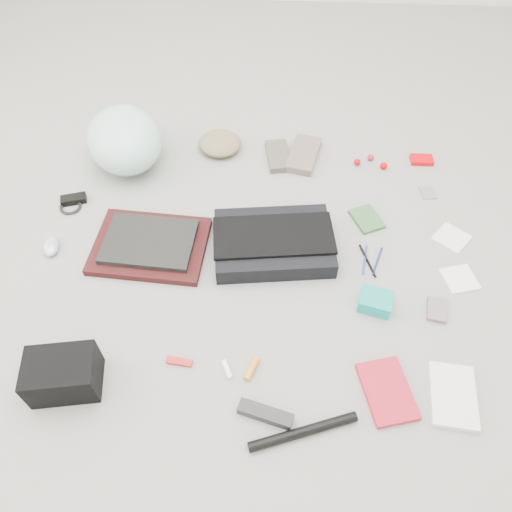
{
  "coord_description": "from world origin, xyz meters",
  "views": [
    {
      "loc": [
        0.06,
        -1.06,
        1.4
      ],
      "look_at": [
        0.0,
        0.0,
        0.05
      ],
      "focal_mm": 35.0,
      "sensor_mm": 36.0,
      "label": 1
    }
  ],
  "objects_px": {
    "bike_helmet": "(124,140)",
    "accordion_wallet": "(375,302)",
    "camera_bag": "(63,374)",
    "laptop": "(149,241)",
    "book_red": "(387,391)",
    "messenger_bag": "(273,243)"
  },
  "relations": [
    {
      "from": "bike_helmet",
      "to": "accordion_wallet",
      "type": "distance_m",
      "value": 1.17
    },
    {
      "from": "bike_helmet",
      "to": "accordion_wallet",
      "type": "bearing_deg",
      "value": -57.84
    },
    {
      "from": "bike_helmet",
      "to": "camera_bag",
      "type": "height_order",
      "value": "bike_helmet"
    },
    {
      "from": "laptop",
      "to": "book_red",
      "type": "relative_size",
      "value": 1.61
    },
    {
      "from": "laptop",
      "to": "messenger_bag",
      "type": "bearing_deg",
      "value": 6.57
    },
    {
      "from": "book_red",
      "to": "laptop",
      "type": "bearing_deg",
      "value": 132.97
    },
    {
      "from": "laptop",
      "to": "camera_bag",
      "type": "bearing_deg",
      "value": -101.59
    },
    {
      "from": "camera_bag",
      "to": "book_red",
      "type": "xyz_separation_m",
      "value": [
        0.94,
        0.02,
        -0.05
      ]
    },
    {
      "from": "messenger_bag",
      "to": "camera_bag",
      "type": "xyz_separation_m",
      "value": [
        -0.59,
        -0.55,
        0.03
      ]
    },
    {
      "from": "messenger_bag",
      "to": "camera_bag",
      "type": "bearing_deg",
      "value": -143.7
    },
    {
      "from": "book_red",
      "to": "accordion_wallet",
      "type": "xyz_separation_m",
      "value": [
        -0.01,
        0.3,
        0.02
      ]
    },
    {
      "from": "camera_bag",
      "to": "laptop",
      "type": "bearing_deg",
      "value": 65.25
    },
    {
      "from": "messenger_bag",
      "to": "accordion_wallet",
      "type": "bearing_deg",
      "value": -40.22
    },
    {
      "from": "messenger_bag",
      "to": "book_red",
      "type": "bearing_deg",
      "value": -63.14
    },
    {
      "from": "laptop",
      "to": "camera_bag",
      "type": "xyz_separation_m",
      "value": [
        -0.15,
        -0.53,
        0.03
      ]
    },
    {
      "from": "messenger_bag",
      "to": "book_red",
      "type": "xyz_separation_m",
      "value": [
        0.35,
        -0.53,
        -0.02
      ]
    },
    {
      "from": "messenger_bag",
      "to": "bike_helmet",
      "type": "relative_size",
      "value": 1.12
    },
    {
      "from": "book_red",
      "to": "accordion_wallet",
      "type": "height_order",
      "value": "accordion_wallet"
    },
    {
      "from": "camera_bag",
      "to": "accordion_wallet",
      "type": "height_order",
      "value": "camera_bag"
    },
    {
      "from": "bike_helmet",
      "to": "camera_bag",
      "type": "bearing_deg",
      "value": -111.15
    },
    {
      "from": "camera_bag",
      "to": "book_red",
      "type": "distance_m",
      "value": 0.94
    },
    {
      "from": "bike_helmet",
      "to": "camera_bag",
      "type": "distance_m",
      "value": 1.0
    }
  ]
}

